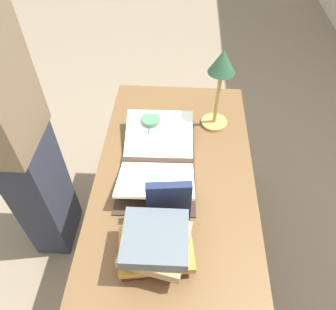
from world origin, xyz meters
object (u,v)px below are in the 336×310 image
(book_stack_tall, at_px, (156,246))
(book_standing_upright, at_px, (169,203))
(person_reader, at_px, (16,137))
(open_book, at_px, (158,158))
(reading_lamp, at_px, (221,73))
(coffee_mug, at_px, (151,125))

(book_stack_tall, distance_m, book_standing_upright, 0.17)
(person_reader, bearing_deg, open_book, -93.13)
(book_stack_tall, distance_m, reading_lamp, 0.79)
(open_book, height_order, coffee_mug, open_book)
(reading_lamp, bearing_deg, open_book, -43.52)
(book_stack_tall, relative_size, coffee_mug, 2.32)
(book_standing_upright, relative_size, person_reader, 0.13)
(open_book, bearing_deg, book_stack_tall, 2.44)
(person_reader, bearing_deg, coffee_mug, -74.35)
(open_book, xyz_separation_m, book_stack_tall, (0.45, 0.03, 0.05))
(open_book, relative_size, person_reader, 0.34)
(open_book, bearing_deg, coffee_mug, -167.82)
(book_stack_tall, relative_size, book_standing_upright, 1.29)
(open_book, bearing_deg, reading_lamp, 134.98)
(open_book, distance_m, coffee_mug, 0.21)
(book_stack_tall, xyz_separation_m, coffee_mug, (-0.65, -0.08, -0.04))
(reading_lamp, height_order, coffee_mug, reading_lamp)
(book_stack_tall, height_order, reading_lamp, reading_lamp)
(book_stack_tall, distance_m, person_reader, 0.83)
(coffee_mug, bearing_deg, open_book, 13.68)
(person_reader, bearing_deg, book_standing_upright, -114.60)
(book_stack_tall, xyz_separation_m, person_reader, (-0.48, -0.67, 0.01))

